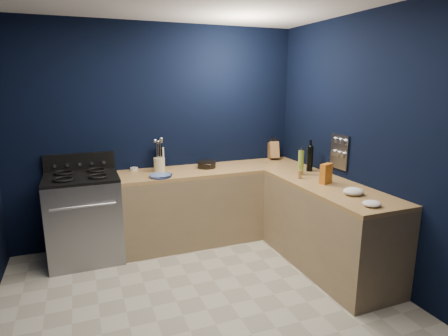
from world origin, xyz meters
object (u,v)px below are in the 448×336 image
gas_range (85,219)px  knife_block (273,151)px  utensil_crock (159,165)px  plate_stack (160,176)px  crouton_bag (326,174)px

gas_range → knife_block: 2.54m
utensil_crock → knife_block: bearing=5.7°
gas_range → plate_stack: size_ratio=3.86×
knife_block → gas_range: bearing=-159.7°
crouton_bag → plate_stack: bearing=128.2°
utensil_crock → knife_block: (1.60, 0.16, 0.03)m
plate_stack → utensil_crock: utensil_crock is taller
crouton_bag → gas_range: bearing=133.9°
gas_range → crouton_bag: bearing=-24.3°
plate_stack → utensil_crock: bearing=80.0°
utensil_crock → crouton_bag: size_ratio=0.78×
utensil_crock → knife_block: knife_block is taller
gas_range → plate_stack: bearing=-12.1°
utensil_crock → plate_stack: bearing=-100.0°
plate_stack → crouton_bag: size_ratio=1.14×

